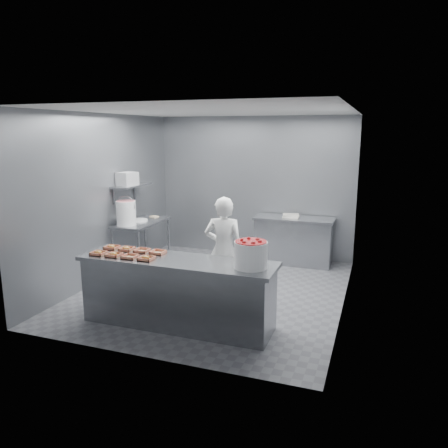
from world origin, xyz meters
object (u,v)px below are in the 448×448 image
Objects in this scene: worker at (224,250)px; tray_3 at (146,258)px; prep_table at (142,238)px; strawberry_tub at (251,254)px; appliance at (127,179)px; tray_5 at (127,249)px; tray_4 at (112,247)px; tray_0 at (99,253)px; tray_6 at (142,251)px; glaze_bucket at (126,213)px; back_counter at (293,240)px; service_counter at (178,292)px; tray_2 at (130,257)px; tray_1 at (114,255)px; tray_7 at (158,252)px.

tray_3 is at bearing 51.95° from worker.
prep_table is 3.33m from strawberry_tub.
tray_5 is at bearing -45.75° from appliance.
tray_4 is 0.60× the size of appliance.
tray_0 is 1.00× the size of tray_6.
tray_0 is at bearing -55.70° from appliance.
prep_table is at bearing 77.99° from glaze_bucket.
tray_6 is at bearing -115.73° from back_counter.
service_counter is 2.44m from glaze_bucket.
tray_4 is at bearing -72.25° from prep_table.
prep_table is 2.38m from tray_2.
tray_1 is 0.24m from tray_2.
tray_5 is at bearing 52.01° from tray_0.
tray_6 is (-1.49, -3.10, 0.47)m from back_counter.
tray_5 reaches higher than prep_table.
tray_3 reaches higher than service_counter.
prep_table is 6.40× the size of tray_6.
worker is (0.88, 0.83, -0.13)m from tray_6.
back_counter is 8.01× the size of tray_5.
tray_1 is 0.48m from tray_3.
service_counter is 13.88× the size of tray_5.
tray_6 is 2.20m from appliance.
appliance reaches higher than glaze_bucket.
glaze_bucket is (-1.14, 1.73, 0.20)m from tray_2.
tray_4 is (0.00, 0.31, 0.00)m from tray_0.
tray_6 is at bearing 51.67° from tray_1.
worker is at bearing 60.64° from tray_3.
tray_7 is (-0.35, 0.15, 0.47)m from service_counter.
prep_table is at bearing 114.40° from tray_5.
strawberry_tub reaches higher than tray_1.
tray_1 is at bearing -52.01° from tray_4.
service_counter is at bearing -42.41° from glaze_bucket.
tray_1 and tray_4 have the same top height.
tray_6 is 1.00× the size of tray_7.
service_counter is 13.88× the size of tray_3.
worker reaches higher than back_counter.
tray_2 is at bearing -175.21° from strawberry_tub.
service_counter is at bearing -8.14° from tray_4.
back_counter is 8.01× the size of tray_3.
appliance is (-0.98, 1.66, 0.76)m from tray_5.
strawberry_tub reaches higher than service_counter.
prep_table is 2.17m from worker.
service_counter is 0.77m from tray_6.
tray_1 is at bearing -62.72° from glaze_bucket.
glaze_bucket is (-0.89, 1.43, 0.20)m from tray_5.
glaze_bucket reaches higher than tray_1.
service_counter is 0.97m from tray_5.
tray_1 and tray_5 have the same top height.
tray_7 is 1.99m from glaze_bucket.
worker reaches higher than prep_table.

